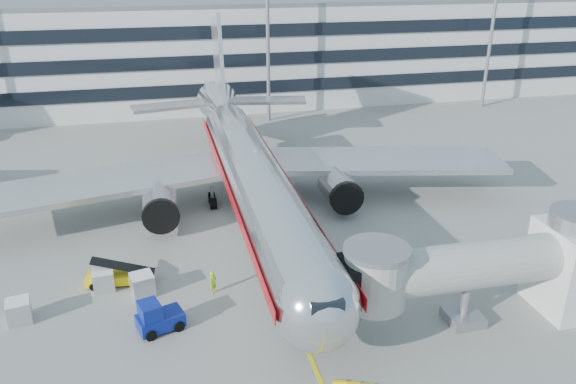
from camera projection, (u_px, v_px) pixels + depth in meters
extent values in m
plane|color=gray|center=(278.00, 278.00, 41.24)|extent=(180.00, 180.00, 0.00)
cube|color=yellow|center=(254.00, 220.00, 50.20)|extent=(0.25, 70.00, 0.01)
cylinder|color=silver|center=(257.00, 185.00, 46.77)|extent=(5.00, 36.00, 5.00)
sphere|color=silver|center=(317.00, 307.00, 30.65)|extent=(5.00, 5.00, 5.00)
cone|color=silver|center=(222.00, 110.00, 67.13)|extent=(5.00, 10.00, 5.00)
cube|color=black|center=(325.00, 305.00, 28.87)|extent=(1.80, 1.20, 0.90)
cube|color=#B7B7BC|center=(377.00, 160.00, 54.79)|extent=(24.95, 12.07, 0.50)
cube|color=#B7B7BC|center=(100.00, 184.00, 49.23)|extent=(24.95, 12.07, 0.50)
cylinder|color=#99999E|center=(340.00, 190.00, 51.05)|extent=(3.00, 4.20, 3.00)
cylinder|color=#99999E|center=(160.00, 207.00, 47.63)|extent=(3.00, 4.20, 3.00)
cylinder|color=black|center=(347.00, 198.00, 49.26)|extent=(3.10, 0.50, 3.10)
cylinder|color=black|center=(161.00, 216.00, 45.84)|extent=(3.10, 0.50, 3.10)
cube|color=#B7B7BC|center=(219.00, 72.00, 65.86)|extent=(0.45, 9.39, 13.72)
cube|color=#B7B7BC|center=(265.00, 100.00, 68.97)|extent=(10.41, 4.94, 0.35)
cube|color=#B7B7BC|center=(174.00, 106.00, 66.61)|extent=(10.41, 4.94, 0.35)
cylinder|color=gray|center=(306.00, 334.00, 33.73)|extent=(0.24, 0.24, 1.80)
cylinder|color=black|center=(306.00, 340.00, 33.91)|extent=(0.35, 0.90, 0.90)
cylinder|color=gray|center=(279.00, 190.00, 54.08)|extent=(0.30, 0.30, 2.00)
cylinder|color=gray|center=(212.00, 196.00, 52.71)|extent=(0.30, 0.30, 2.00)
cube|color=#AD0C12|center=(286.00, 179.00, 47.19)|extent=(0.06, 38.00, 0.90)
cube|color=#AD0C12|center=(226.00, 185.00, 46.11)|extent=(0.06, 38.00, 0.90)
cube|color=silver|center=(571.00, 268.00, 36.76)|extent=(4.00, 4.50, 6.00)
cylinder|color=#A8A8A3|center=(471.00, 266.00, 34.69)|extent=(13.00, 3.00, 3.00)
cylinder|color=#A8A8A3|center=(375.00, 278.00, 33.34)|extent=(3.80, 3.80, 3.40)
cylinder|color=gray|center=(377.00, 250.00, 32.60)|extent=(4.00, 4.00, 0.30)
cube|color=black|center=(354.00, 281.00, 33.06)|extent=(1.40, 2.60, 2.60)
cylinder|color=gray|center=(465.00, 301.00, 35.70)|extent=(0.56, 0.56, 3.20)
cube|color=gray|center=(463.00, 317.00, 36.19)|extent=(2.20, 2.20, 0.70)
cylinder|color=black|center=(450.00, 319.00, 36.00)|extent=(0.35, 0.70, 0.70)
cylinder|color=black|center=(476.00, 315.00, 36.38)|extent=(0.35, 0.70, 0.70)
cube|color=silver|center=(200.00, 52.00, 90.25)|extent=(150.00, 24.00, 15.00)
cube|color=black|center=(209.00, 90.00, 80.78)|extent=(150.00, 0.30, 1.80)
cube|color=black|center=(207.00, 62.00, 79.22)|extent=(150.00, 0.30, 1.80)
cube|color=black|center=(206.00, 32.00, 77.66)|extent=(150.00, 0.30, 1.80)
cube|color=gray|center=(197.00, 1.00, 87.21)|extent=(150.00, 24.00, 0.60)
cylinder|color=gray|center=(268.00, 30.00, 75.68)|extent=(0.50, 0.50, 25.00)
cylinder|color=gray|center=(493.00, 24.00, 82.96)|extent=(0.50, 0.50, 25.00)
cube|color=yellow|center=(116.00, 277.00, 40.39)|extent=(4.26, 1.89, 0.66)
cube|color=black|center=(115.00, 267.00, 40.06)|extent=(4.42, 1.44, 1.44)
cylinder|color=black|center=(97.00, 277.00, 40.89)|extent=(0.59, 0.32, 0.56)
cylinder|color=black|center=(94.00, 286.00, 39.69)|extent=(0.59, 0.32, 0.56)
cylinder|color=black|center=(139.00, 274.00, 41.28)|extent=(0.59, 0.32, 0.56)
cylinder|color=black|center=(137.00, 283.00, 40.08)|extent=(0.59, 0.32, 0.56)
cube|color=navy|center=(161.00, 320.00, 35.39)|extent=(3.18, 2.39, 0.91)
cube|color=navy|center=(150.00, 311.00, 34.75)|extent=(1.61, 1.81, 1.11)
cube|color=black|center=(149.00, 306.00, 34.61)|extent=(1.45, 1.59, 0.10)
cylinder|color=black|center=(143.00, 323.00, 35.68)|extent=(0.77, 0.50, 0.71)
cylinder|color=black|center=(151.00, 335.00, 34.48)|extent=(0.77, 0.50, 0.71)
cylinder|color=black|center=(171.00, 314.00, 36.53)|extent=(0.77, 0.50, 0.71)
cylinder|color=black|center=(179.00, 326.00, 35.34)|extent=(0.77, 0.50, 0.71)
cube|color=#B0B2B7|center=(104.00, 280.00, 39.60)|extent=(1.55, 1.55, 1.46)
cube|color=white|center=(102.00, 271.00, 39.30)|extent=(1.55, 1.55, 0.05)
cube|color=#B0B2B7|center=(19.00, 311.00, 36.12)|extent=(1.69, 1.69, 1.49)
cube|color=white|center=(17.00, 301.00, 35.82)|extent=(1.69, 1.69, 0.06)
cube|color=#B0B2B7|center=(143.00, 285.00, 38.97)|extent=(1.80, 1.80, 1.54)
cube|color=white|center=(141.00, 275.00, 38.66)|extent=(1.80, 1.80, 0.06)
imported|color=#A1D916|center=(213.00, 282.00, 39.16)|extent=(0.72, 0.71, 1.68)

